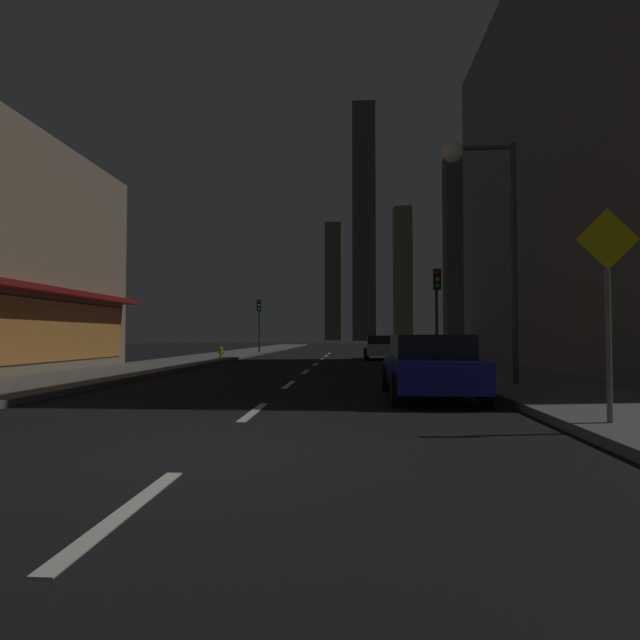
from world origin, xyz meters
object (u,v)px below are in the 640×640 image
(car_parked_far, at_px, (381,347))
(traffic_light_far_left, at_px, (259,314))
(traffic_light_near_right, at_px, (437,295))
(street_lamp_right, at_px, (483,202))
(car_parked_near, at_px, (429,366))
(pedestrian_crossing_sign, at_px, (608,296))
(fire_hydrant_far_left, at_px, (221,352))

(car_parked_far, relative_size, traffic_light_far_left, 1.01)
(traffic_light_near_right, relative_size, street_lamp_right, 0.64)
(traffic_light_near_right, height_order, traffic_light_far_left, same)
(car_parked_near, height_order, traffic_light_far_left, traffic_light_far_left)
(car_parked_far, height_order, pedestrian_crossing_sign, pedestrian_crossing_sign)
(pedestrian_crossing_sign, bearing_deg, traffic_light_near_right, 90.41)
(fire_hydrant_far_left, height_order, pedestrian_crossing_sign, pedestrian_crossing_sign)
(car_parked_near, bearing_deg, pedestrian_crossing_sign, -63.05)
(car_parked_near, xyz_separation_m, pedestrian_crossing_sign, (2.00, -3.93, 1.28))
(car_parked_near, height_order, car_parked_far, same)
(traffic_light_near_right, bearing_deg, pedestrian_crossing_sign, -89.59)
(car_parked_near, relative_size, fire_hydrant_far_left, 6.48)
(traffic_light_far_left, xyz_separation_m, street_lamp_right, (10.88, -25.16, 1.87))
(fire_hydrant_far_left, height_order, traffic_light_near_right, traffic_light_near_right)
(street_lamp_right, distance_m, pedestrian_crossing_sign, 6.75)
(traffic_light_near_right, bearing_deg, street_lamp_right, -90.87)
(car_parked_near, relative_size, pedestrian_crossing_sign, 1.34)
(car_parked_far, distance_m, traffic_light_far_left, 12.62)
(street_lamp_right, bearing_deg, traffic_light_near_right, 89.13)
(car_parked_far, bearing_deg, pedestrian_crossing_sign, -84.98)
(car_parked_far, xyz_separation_m, traffic_light_far_left, (-9.10, 8.39, 2.45))
(fire_hydrant_far_left, bearing_deg, traffic_light_far_left, 87.69)
(car_parked_far, relative_size, traffic_light_near_right, 1.01)
(car_parked_near, xyz_separation_m, street_lamp_right, (1.78, 2.08, 4.33))
(car_parked_far, bearing_deg, street_lamp_right, -83.94)
(fire_hydrant_far_left, xyz_separation_m, street_lamp_right, (11.28, -15.25, 4.61))
(traffic_light_far_left, distance_m, pedestrian_crossing_sign, 33.11)
(fire_hydrant_far_left, xyz_separation_m, traffic_light_far_left, (0.40, 9.91, 2.74))
(traffic_light_near_right, relative_size, traffic_light_far_left, 1.00)
(car_parked_far, distance_m, pedestrian_crossing_sign, 22.90)
(traffic_light_near_right, distance_m, pedestrian_crossing_sign, 14.00)
(car_parked_far, bearing_deg, fire_hydrant_far_left, -170.92)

